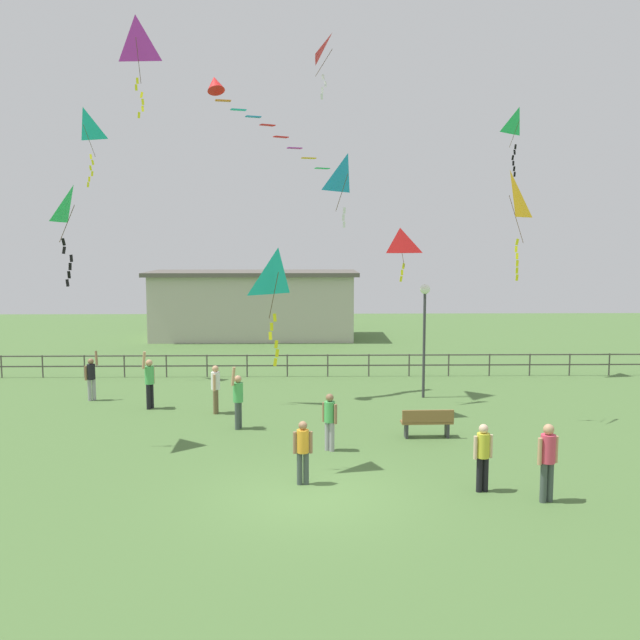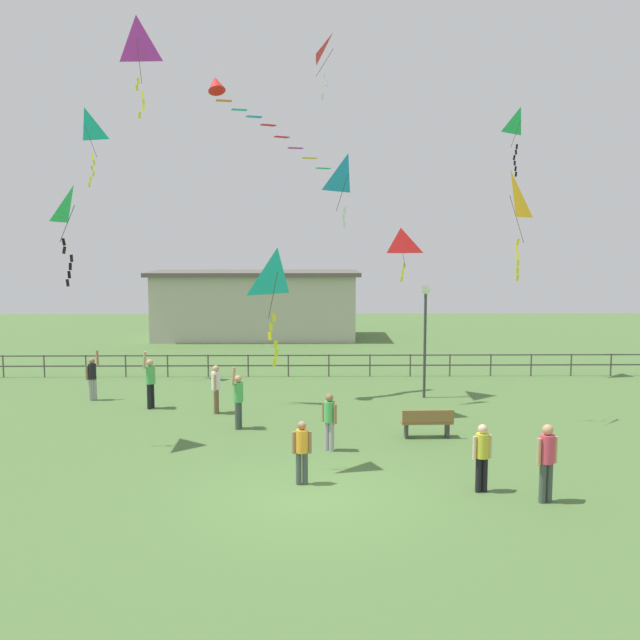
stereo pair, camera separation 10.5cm
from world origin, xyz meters
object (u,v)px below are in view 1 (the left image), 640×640
(person_5, at_px, (91,376))
(kite_2, at_px, (400,243))
(person_3, at_px, (330,418))
(kite_5, at_px, (136,40))
(kite_0, at_px, (510,200))
(streamer_kite, at_px, (223,91))
(person_1, at_px, (238,397))
(kite_3, at_px, (332,50))
(person_0, at_px, (303,448))
(kite_4, at_px, (278,277))
(lamppost, at_px, (425,315))
(kite_8, at_px, (519,123))
(park_bench, at_px, (427,422))
(person_4, at_px, (483,453))
(kite_7, at_px, (84,128))
(person_7, at_px, (216,386))
(kite_1, at_px, (74,209))
(person_2, at_px, (150,380))
(kite_6, at_px, (348,175))
(person_6, at_px, (548,457))

(person_5, bearing_deg, kite_2, -2.79)
(person_3, distance_m, kite_5, 13.81)
(kite_0, relative_size, streamer_kite, 0.76)
(person_1, bearing_deg, kite_0, 5.67)
(kite_3, bearing_deg, kite_2, -19.64)
(person_0, relative_size, kite_4, 0.53)
(lamppost, xyz_separation_m, kite_5, (-9.79, -1.40, 9.12))
(person_1, bearing_deg, kite_2, 32.66)
(kite_0, bearing_deg, kite_8, 71.81)
(park_bench, xyz_separation_m, person_3, (-2.88, -1.21, 0.45))
(person_1, xyz_separation_m, kite_4, (1.40, -4.06, 3.86))
(person_4, xyz_separation_m, kite_7, (-12.63, 12.65, 9.18))
(person_7, xyz_separation_m, streamer_kite, (0.16, 2.06, 9.93))
(person_7, xyz_separation_m, kite_0, (9.29, -1.13, 6.03))
(kite_4, bearing_deg, kite_1, 158.42)
(lamppost, bearing_deg, kite_2, -142.52)
(person_2, xyz_separation_m, kite_1, (-0.86, -4.53, 5.54))
(person_1, bearing_deg, kite_7, 132.56)
(lamppost, height_order, kite_5, kite_5)
(park_bench, distance_m, kite_7, 17.53)
(person_0, relative_size, kite_6, 0.68)
(person_7, height_order, kite_0, kite_0)
(person_1, bearing_deg, streamer_kite, 100.81)
(park_bench, distance_m, person_6, 5.40)
(person_6, height_order, kite_4, kite_4)
(person_0, bearing_deg, person_7, 112.88)
(person_1, relative_size, person_7, 1.21)
(person_4, distance_m, streamer_kite, 15.38)
(kite_3, bearing_deg, person_3, -92.52)
(streamer_kite, bearing_deg, person_2, -151.46)
(person_5, relative_size, kite_7, 0.61)
(person_4, xyz_separation_m, kite_0, (2.28, 6.34, 6.05))
(person_0, distance_m, kite_8, 18.15)
(park_bench, bearing_deg, kite_6, 134.74)
(person_1, xyz_separation_m, person_3, (2.71, -2.30, -0.07))
(person_6, height_order, kite_3, kite_3)
(person_3, distance_m, streamer_kite, 12.28)
(park_bench, height_order, kite_7, kite_7)
(person_6, xyz_separation_m, person_7, (-8.26, 8.13, -0.08))
(person_1, xyz_separation_m, person_5, (-5.63, 3.95, -0.07))
(lamppost, distance_m, kite_2, 2.90)
(kite_2, xyz_separation_m, kite_4, (-3.93, -7.48, -0.81))
(kite_7, bearing_deg, person_6, -43.78)
(person_7, xyz_separation_m, kite_4, (2.33, -6.02, 3.91))
(person_0, bearing_deg, person_1, 111.84)
(kite_0, bearing_deg, person_2, 171.07)
(person_5, relative_size, kite_6, 0.80)
(person_1, distance_m, kite_7, 13.29)
(person_3, relative_size, person_4, 1.01)
(kite_3, bearing_deg, kite_8, 24.95)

